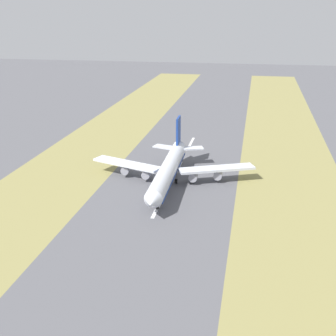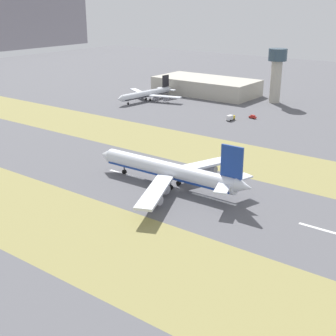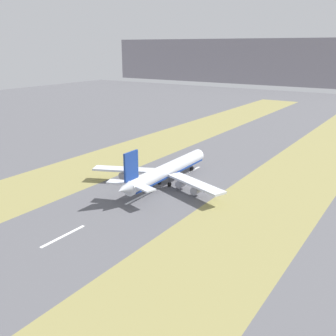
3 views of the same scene
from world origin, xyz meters
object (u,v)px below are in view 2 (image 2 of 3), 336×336
airplane_main_jet (172,172)px  terminal_building (206,86)px  airplane_parked_apron (147,94)px  control_tower (277,70)px  service_truck (231,118)px  apron_car (253,117)px

airplane_main_jet → terminal_building: airplane_main_jet is taller
terminal_building → airplane_parked_apron: (-43.57, 19.57, -1.14)m
airplane_main_jet → control_tower: control_tower is taller
airplane_main_jet → airplane_parked_apron: 156.31m
service_truck → apron_car: service_truck is taller
terminal_building → service_truck: 79.14m
airplane_main_jet → airplane_parked_apron: bearing=42.5°
terminal_building → control_tower: (2.33, -52.59, 16.02)m
airplane_main_jet → control_tower: size_ratio=1.91×
airplane_main_jet → terminal_building: size_ratio=0.91×
airplane_main_jet → control_tower: (161.15, 33.43, 15.68)m
airplane_main_jet → airplane_parked_apron: airplane_main_jet is taller
apron_car → terminal_building: bearing=53.0°
control_tower → airplane_parked_apron: bearing=122.5°
terminal_building → control_tower: bearing=-87.5°
airplane_main_jet → terminal_building: (158.82, 86.01, -0.33)m
terminal_building → service_truck: terminal_building is taller
airplane_main_jet → apron_car: (112.50, 24.53, -5.02)m
terminal_building → service_truck: (-58.12, -53.56, -4.02)m
airplane_main_jet → service_truck: airplane_main_jet is taller
airplane_parked_apron → apron_car: airplane_parked_apron is taller
airplane_parked_apron → apron_car: (-2.75, -81.06, -3.55)m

